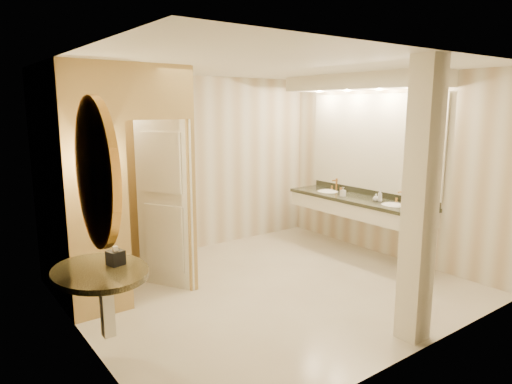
# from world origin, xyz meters

# --- Properties ---
(floor) EXTENTS (4.50, 4.50, 0.00)m
(floor) POSITION_xyz_m (0.00, 0.00, 0.00)
(floor) COLOR beige
(floor) RESTS_ON ground
(ceiling) EXTENTS (4.50, 4.50, 0.00)m
(ceiling) POSITION_xyz_m (0.00, 0.00, 2.70)
(ceiling) COLOR silver
(ceiling) RESTS_ON wall_back
(wall_back) EXTENTS (4.50, 0.02, 2.70)m
(wall_back) POSITION_xyz_m (0.00, 2.00, 1.35)
(wall_back) COLOR silver
(wall_back) RESTS_ON floor
(wall_front) EXTENTS (4.50, 0.02, 2.70)m
(wall_front) POSITION_xyz_m (0.00, -2.00, 1.35)
(wall_front) COLOR silver
(wall_front) RESTS_ON floor
(wall_left) EXTENTS (0.02, 4.00, 2.70)m
(wall_left) POSITION_xyz_m (-2.25, 0.00, 1.35)
(wall_left) COLOR silver
(wall_left) RESTS_ON floor
(wall_right) EXTENTS (0.02, 4.00, 2.70)m
(wall_right) POSITION_xyz_m (2.25, 0.00, 1.35)
(wall_right) COLOR silver
(wall_right) RESTS_ON floor
(toilet_closet) EXTENTS (1.50, 1.55, 2.70)m
(toilet_closet) POSITION_xyz_m (-1.13, 0.97, 1.39)
(toilet_closet) COLOR tan
(toilet_closet) RESTS_ON floor
(wall_sconce) EXTENTS (0.14, 0.14, 0.42)m
(wall_sconce) POSITION_xyz_m (-1.93, 0.43, 1.73)
(wall_sconce) COLOR #C1853D
(wall_sconce) RESTS_ON toilet_closet
(vanity) EXTENTS (0.75, 2.58, 2.09)m
(vanity) POSITION_xyz_m (1.98, 0.31, 1.63)
(vanity) COLOR silver
(vanity) RESTS_ON floor
(console_shelf) EXTENTS (0.98, 0.98, 1.94)m
(console_shelf) POSITION_xyz_m (-2.21, -0.46, 1.34)
(console_shelf) COLOR black
(console_shelf) RESTS_ON floor
(pillar) EXTENTS (0.25, 0.25, 2.70)m
(pillar) POSITION_xyz_m (0.35, -1.80, 1.35)
(pillar) COLOR silver
(pillar) RESTS_ON floor
(tissue_box) EXTENTS (0.15, 0.15, 0.13)m
(tissue_box) POSITION_xyz_m (-2.08, -0.43, 0.94)
(tissue_box) COLOR black
(tissue_box) RESTS_ON console_shelf
(toilet) EXTENTS (0.64, 0.89, 0.82)m
(toilet) POSITION_xyz_m (-1.88, 1.68, 0.41)
(toilet) COLOR white
(toilet) RESTS_ON floor
(soap_bottle_a) EXTENTS (0.07, 0.07, 0.15)m
(soap_bottle_a) POSITION_xyz_m (1.83, 0.51, 0.95)
(soap_bottle_a) COLOR beige
(soap_bottle_a) RESTS_ON vanity
(soap_bottle_b) EXTENTS (0.11, 0.11, 0.12)m
(soap_bottle_b) POSITION_xyz_m (1.93, -0.04, 0.93)
(soap_bottle_b) COLOR silver
(soap_bottle_b) RESTS_ON vanity
(soap_bottle_c) EXTENTS (0.07, 0.07, 0.18)m
(soap_bottle_c) POSITION_xyz_m (1.96, -0.09, 0.97)
(soap_bottle_c) COLOR #C6B28C
(soap_bottle_c) RESTS_ON vanity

